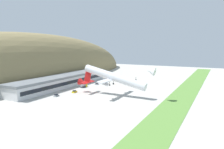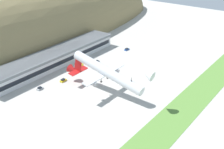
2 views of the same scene
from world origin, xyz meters
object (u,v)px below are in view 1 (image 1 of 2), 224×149
(service_car_2, at_px, (97,84))
(fuel_truck, at_px, (84,85))
(service_car_3, at_px, (56,95))
(cargo_airplane, at_px, (113,77))
(service_car_1, at_px, (74,92))
(service_car_0, at_px, (116,79))
(traffic_cone_0, at_px, (115,85))
(terminal_building, at_px, (63,80))

(service_car_2, xyz_separation_m, fuel_truck, (-14.73, 3.03, 0.88))
(service_car_3, distance_m, fuel_truck, 33.40)
(cargo_airplane, bearing_deg, service_car_1, 98.25)
(service_car_1, bearing_deg, service_car_0, -1.35)
(traffic_cone_0, bearing_deg, service_car_2, 111.97)
(service_car_0, bearing_deg, fuel_truck, 171.99)
(terminal_building, xyz_separation_m, cargo_airplane, (-10.06, -49.56, 6.86))
(service_car_3, bearing_deg, service_car_1, -13.02)
(cargo_airplane, height_order, fuel_truck, cargo_airplane)
(fuel_truck, bearing_deg, service_car_1, -165.39)
(fuel_truck, bearing_deg, service_car_3, -177.49)
(service_car_3, distance_m, traffic_cone_0, 56.25)
(service_car_2, bearing_deg, traffic_cone_0, -68.03)
(service_car_2, bearing_deg, cargo_airplane, -134.36)
(service_car_1, bearing_deg, service_car_3, 166.98)
(service_car_0, xyz_separation_m, fuel_truck, (-45.28, 6.37, 0.89))
(fuel_truck, xyz_separation_m, traffic_cone_0, (20.56, -17.50, -1.20))
(cargo_airplane, distance_m, fuel_truck, 37.57)
(service_car_2, distance_m, traffic_cone_0, 15.61)
(service_car_0, relative_size, traffic_cone_0, 7.67)
(fuel_truck, distance_m, traffic_cone_0, 27.03)
(service_car_1, xyz_separation_m, traffic_cone_0, (39.21, -12.64, -0.37))
(cargo_airplane, distance_m, traffic_cone_0, 40.15)
(cargo_airplane, bearing_deg, traffic_cone_0, 23.79)
(terminal_building, relative_size, fuel_truck, 14.33)
(cargo_airplane, bearing_deg, service_car_0, 23.97)
(cargo_airplane, height_order, traffic_cone_0, cargo_airplane)
(service_car_0, bearing_deg, service_car_1, 178.65)
(fuel_truck, bearing_deg, cargo_airplane, -113.83)
(service_car_1, bearing_deg, cargo_airplane, -81.75)
(service_car_1, bearing_deg, fuel_truck, 14.61)
(service_car_0, distance_m, fuel_truck, 45.74)
(fuel_truck, bearing_deg, service_car_2, -11.62)
(fuel_truck, bearing_deg, terminal_building, 105.24)
(service_car_1, xyz_separation_m, service_car_2, (33.38, 1.83, -0.06))
(service_car_2, bearing_deg, service_car_0, -6.24)
(terminal_building, distance_m, service_car_2, 27.85)
(service_car_0, height_order, service_car_3, service_car_3)
(service_car_0, xyz_separation_m, service_car_2, (-30.56, 3.34, 0.01))
(service_car_0, relative_size, service_car_2, 1.10)
(cargo_airplane, bearing_deg, fuel_truck, 66.17)
(terminal_building, bearing_deg, cargo_airplane, -101.47)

